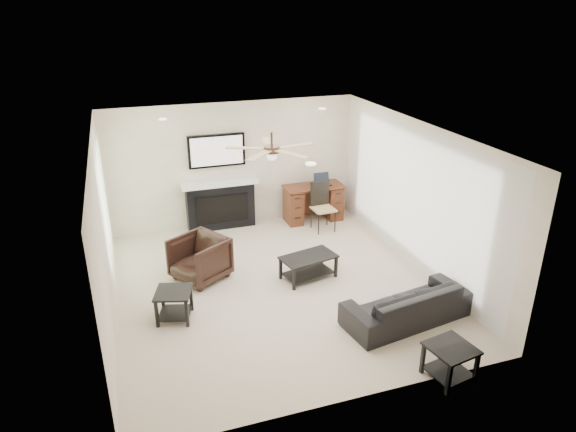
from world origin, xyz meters
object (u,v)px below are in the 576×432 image
Objects in this scene: armchair at (200,259)px; fireplace_unit at (220,183)px; sofa at (407,304)px; coffee_table at (308,267)px; desk at (313,203)px.

fireplace_unit reaches higher than armchair.
sofa is 1.84m from coffee_table.
sofa is 3.89m from desk.
desk reaches higher than sofa.
armchair is 0.66× the size of desk.
coffee_table is (-0.90, 1.60, -0.07)m from sofa.
armchair is 3.18m from desk.
armchair is at bearing 149.35° from coffee_table.
coffee_table is at bearing -69.47° from fireplace_unit.
coffee_table is 2.49m from desk.
coffee_table is 0.74× the size of desk.
sofa is at bearing -73.36° from coffee_table.
fireplace_unit is (0.76, 1.96, 0.59)m from armchair.
desk is at bearing -99.99° from sofa.
desk is (1.91, -0.22, -0.57)m from fireplace_unit.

